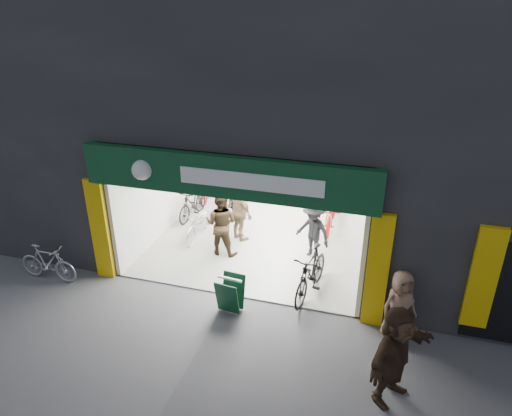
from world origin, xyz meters
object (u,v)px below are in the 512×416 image
at_px(pedestrian_near, 399,306).
at_px(sandwich_board, 230,293).
at_px(bike_right_front, 311,273).
at_px(parked_bike, 48,263).
at_px(bike_left_front, 200,222).

bearing_deg(pedestrian_near, sandwich_board, 147.09).
distance_m(bike_right_front, parked_bike, 6.41).
distance_m(bike_left_front, pedestrian_near, 6.27).
distance_m(parked_bike, pedestrian_near, 8.26).
height_order(parked_bike, pedestrian_near, pedestrian_near).
relative_size(pedestrian_near, sandwich_board, 1.91).
bearing_deg(sandwich_board, bike_right_front, 40.25).
bearing_deg(bike_right_front, pedestrian_near, -16.62).
bearing_deg(bike_right_front, bike_left_front, 162.01).
relative_size(bike_left_front, bike_right_front, 0.90).
height_order(bike_left_front, bike_right_front, bike_right_front).
relative_size(bike_right_front, parked_bike, 1.24).
relative_size(bike_left_front, parked_bike, 1.12).
distance_m(bike_right_front, sandwich_board, 1.94).
bearing_deg(parked_bike, bike_left_front, -40.30).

